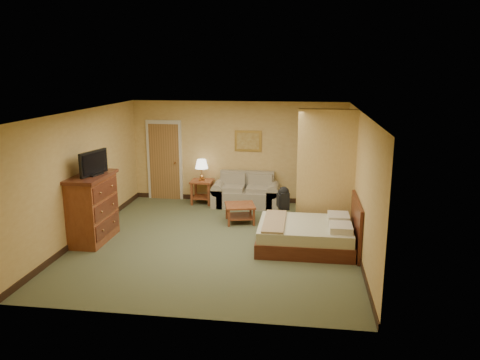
% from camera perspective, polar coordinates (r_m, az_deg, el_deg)
% --- Properties ---
extents(floor, '(6.00, 6.00, 0.00)m').
position_cam_1_polar(floor, '(9.54, -2.81, -7.46)').
color(floor, '#4F5436').
rests_on(floor, ground).
extents(ceiling, '(6.00, 6.00, 0.00)m').
position_cam_1_polar(ceiling, '(8.94, -3.01, 8.29)').
color(ceiling, white).
rests_on(ceiling, back_wall).
extents(back_wall, '(5.50, 0.02, 2.60)m').
position_cam_1_polar(back_wall, '(12.05, -0.25, 3.41)').
color(back_wall, tan).
rests_on(back_wall, floor).
extents(left_wall, '(0.02, 6.00, 2.60)m').
position_cam_1_polar(left_wall, '(10.03, -18.54, 0.65)').
color(left_wall, tan).
rests_on(left_wall, floor).
extents(right_wall, '(0.02, 6.00, 2.60)m').
position_cam_1_polar(right_wall, '(9.06, 14.44, -0.39)').
color(right_wall, tan).
rests_on(right_wall, floor).
extents(partition, '(1.20, 0.15, 2.60)m').
position_cam_1_polar(partition, '(9.91, 10.42, 0.99)').
color(partition, tan).
rests_on(partition, floor).
extents(door, '(0.94, 0.16, 2.10)m').
position_cam_1_polar(door, '(12.49, -9.17, 2.35)').
color(door, beige).
rests_on(door, floor).
extents(baseboard, '(5.50, 0.02, 0.12)m').
position_cam_1_polar(baseboard, '(12.32, -0.26, -2.28)').
color(baseboard, black).
rests_on(baseboard, floor).
extents(loveseat, '(1.68, 0.78, 0.85)m').
position_cam_1_polar(loveseat, '(11.83, 0.73, -1.87)').
color(loveseat, gray).
rests_on(loveseat, floor).
extents(side_table, '(0.55, 0.55, 0.61)m').
position_cam_1_polar(side_table, '(12.06, -4.65, -0.99)').
color(side_table, maroon).
rests_on(side_table, floor).
extents(table_lamp, '(0.33, 0.33, 0.54)m').
position_cam_1_polar(table_lamp, '(11.92, -4.71, 1.89)').
color(table_lamp, '#B97F44').
rests_on(table_lamp, side_table).
extents(coffee_table, '(0.79, 0.79, 0.42)m').
position_cam_1_polar(coffee_table, '(10.57, -0.01, -3.62)').
color(coffee_table, maroon).
rests_on(coffee_table, floor).
extents(wall_picture, '(0.69, 0.04, 0.53)m').
position_cam_1_polar(wall_picture, '(11.94, 0.99, 4.78)').
color(wall_picture, '#B78E3F').
rests_on(wall_picture, back_wall).
extents(dresser, '(0.67, 1.28, 1.36)m').
position_cam_1_polar(dresser, '(9.80, -17.58, -3.26)').
color(dresser, maroon).
rests_on(dresser, floor).
extents(tv, '(0.27, 0.78, 0.48)m').
position_cam_1_polar(tv, '(9.55, -17.42, 1.91)').
color(tv, black).
rests_on(tv, dresser).
extents(bed, '(1.90, 1.54, 1.00)m').
position_cam_1_polar(bed, '(9.20, 8.37, -6.58)').
color(bed, '#481C10').
rests_on(bed, floor).
extents(backpack, '(0.26, 0.32, 0.48)m').
position_cam_1_polar(backpack, '(9.94, 5.35, -2.11)').
color(backpack, black).
rests_on(backpack, bed).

